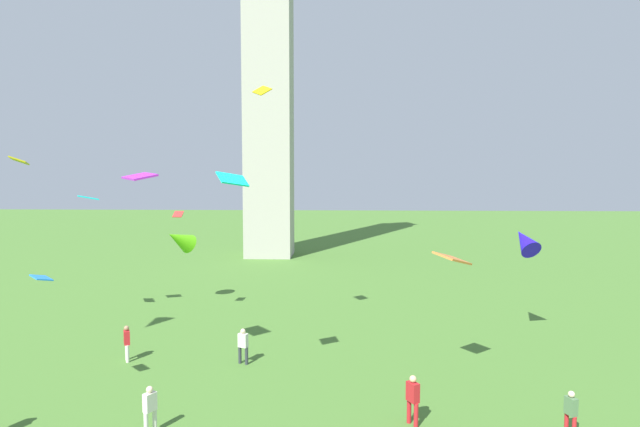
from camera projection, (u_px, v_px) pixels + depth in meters
The scene contains 16 objects.
monument_obelisk at pixel (268, 30), 55.78m from camera, with size 4.92×4.92×48.12m.
person_0 at pixel (571, 411), 18.01m from camera, with size 0.37×0.47×1.60m.
person_2 at pixel (150, 407), 18.21m from camera, with size 0.44×0.51×1.68m.
person_3 at pixel (243, 344), 24.87m from camera, with size 0.50×0.41×1.69m.
person_4 at pixel (127, 341), 25.24m from camera, with size 0.43×0.52×1.73m.
person_5 at pixel (413, 397), 18.81m from camera, with size 0.48×0.55×1.82m.
kite_flying_0 at pixel (140, 176), 22.33m from camera, with size 1.79×1.81×0.37m.
kite_flying_1 at pixel (178, 214), 31.95m from camera, with size 0.61×0.80×0.35m.
kite_flying_2 at pixel (452, 258), 22.39m from camera, with size 1.79×1.85×0.66m.
kite_flying_3 at pixel (19, 161), 28.82m from camera, with size 1.26×1.45×0.50m.
kite_flying_4 at pixel (233, 179), 20.64m from camera, with size 1.33×1.32×0.63m.
kite_flying_5 at pixel (262, 91), 26.52m from camera, with size 1.10×1.05×0.66m.
kite_flying_7 at pixel (88, 198), 32.03m from camera, with size 1.42×1.29×0.31m.
kite_flying_8 at pixel (525, 241), 28.53m from camera, with size 1.53×2.12×1.79m.
kite_flying_9 at pixel (179, 239), 35.69m from camera, with size 2.37×2.65×2.04m.
kite_flying_10 at pixel (41, 278), 19.98m from camera, with size 1.04×1.02×0.22m.
Camera 1 is at (3.27, -7.09, 9.00)m, focal length 29.66 mm.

